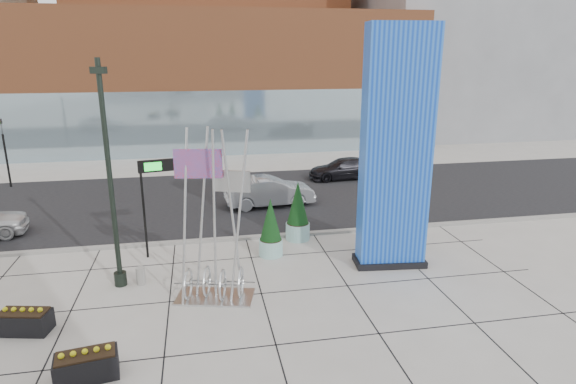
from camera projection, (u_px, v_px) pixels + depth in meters
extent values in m
plane|color=#9E9991|center=(229.00, 283.00, 16.84)|extent=(160.00, 160.00, 0.00)
cube|color=black|center=(216.00, 200.00, 26.28)|extent=(80.00, 12.00, 0.02)
cube|color=gray|center=(223.00, 239.00, 20.60)|extent=(80.00, 0.30, 0.12)
cube|color=#B05D33|center=(217.00, 80.00, 40.98)|extent=(34.00, 10.00, 11.00)
cube|color=#8CA5B2|center=(221.00, 123.00, 37.28)|extent=(34.00, 0.60, 5.00)
cube|color=slate|center=(459.00, 40.00, 49.18)|extent=(20.00, 18.00, 18.00)
cube|color=#0C3BBE|center=(396.00, 151.00, 17.14)|extent=(2.52, 1.21, 8.75)
cube|color=black|center=(389.00, 261.00, 18.33)|extent=(2.73, 1.43, 0.24)
cylinder|color=black|center=(110.00, 179.00, 15.62)|extent=(0.17, 0.17, 7.62)
cylinder|color=black|center=(121.00, 279.00, 16.61)|extent=(0.42, 0.42, 0.48)
cube|color=black|center=(98.00, 70.00, 14.67)|extent=(0.52, 0.36, 0.21)
cube|color=silver|center=(215.00, 297.00, 15.79)|extent=(2.71, 1.80, 0.07)
cylinder|color=silver|center=(186.00, 221.00, 14.67)|extent=(0.10, 0.10, 5.64)
cylinder|color=silver|center=(200.00, 216.00, 15.12)|extent=(0.10, 0.10, 5.64)
cylinder|color=silver|center=(215.00, 218.00, 14.93)|extent=(0.10, 0.10, 5.64)
cylinder|color=silver|center=(231.00, 213.00, 15.34)|extent=(0.10, 0.10, 5.64)
cylinder|color=silver|center=(241.00, 218.00, 14.92)|extent=(0.10, 0.10, 5.64)
torus|color=silver|center=(188.00, 287.00, 15.40)|extent=(0.32, 1.01, 1.03)
torus|color=silver|center=(206.00, 282.00, 15.71)|extent=(0.32, 1.01, 1.03)
torus|color=silver|center=(224.00, 284.00, 15.60)|extent=(0.32, 1.01, 1.03)
torus|color=silver|center=(240.00, 279.00, 15.91)|extent=(0.32, 1.01, 1.03)
cube|color=red|center=(198.00, 164.00, 14.49)|extent=(1.46, 0.31, 0.90)
cube|color=silver|center=(232.00, 180.00, 14.93)|extent=(1.08, 0.43, 0.68)
cylinder|color=gray|center=(141.00, 276.00, 16.67)|extent=(0.32, 0.32, 0.62)
cylinder|color=black|center=(144.00, 211.00, 18.42)|extent=(0.09, 0.09, 3.83)
cube|color=black|center=(163.00, 166.00, 18.08)|extent=(1.82, 0.51, 0.46)
cube|color=#19D833|center=(152.00, 167.00, 17.92)|extent=(0.63, 0.14, 0.32)
cylinder|color=#96CAC5|center=(384.00, 242.00, 19.60)|extent=(0.89, 0.89, 0.63)
cylinder|color=black|center=(385.00, 235.00, 19.52)|extent=(0.82, 0.82, 0.05)
cone|color=black|center=(386.00, 216.00, 19.29)|extent=(0.80, 0.80, 1.61)
cylinder|color=#96CAC5|center=(298.00, 231.00, 20.71)|extent=(1.03, 1.03, 0.72)
cylinder|color=black|center=(298.00, 223.00, 20.61)|extent=(0.95, 0.95, 0.06)
cone|color=black|center=(298.00, 203.00, 20.35)|extent=(0.93, 0.93, 1.86)
cylinder|color=#96CAC5|center=(271.00, 247.00, 19.06)|extent=(0.94, 0.94, 0.66)
cylinder|color=black|center=(271.00, 240.00, 18.97)|extent=(0.87, 0.87, 0.06)
cone|color=black|center=(271.00, 219.00, 18.73)|extent=(0.85, 0.85, 1.70)
cube|color=black|center=(25.00, 322.00, 13.80)|extent=(1.54, 1.00, 0.61)
cube|color=black|center=(23.00, 312.00, 13.71)|extent=(1.42, 0.88, 0.06)
cube|color=black|center=(87.00, 367.00, 11.83)|extent=(1.58, 0.97, 0.64)
cube|color=black|center=(85.00, 355.00, 11.73)|extent=(1.46, 0.85, 0.06)
imported|color=#9B9DA2|center=(269.00, 192.00, 25.14)|extent=(4.78, 2.02, 1.53)
imported|color=black|center=(344.00, 169.00, 30.60)|extent=(4.56, 2.05, 1.30)
cylinder|color=black|center=(7.00, 161.00, 28.41)|extent=(0.12, 0.12, 3.20)
imported|color=black|center=(1.00, 126.00, 27.84)|extent=(0.15, 0.18, 0.90)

